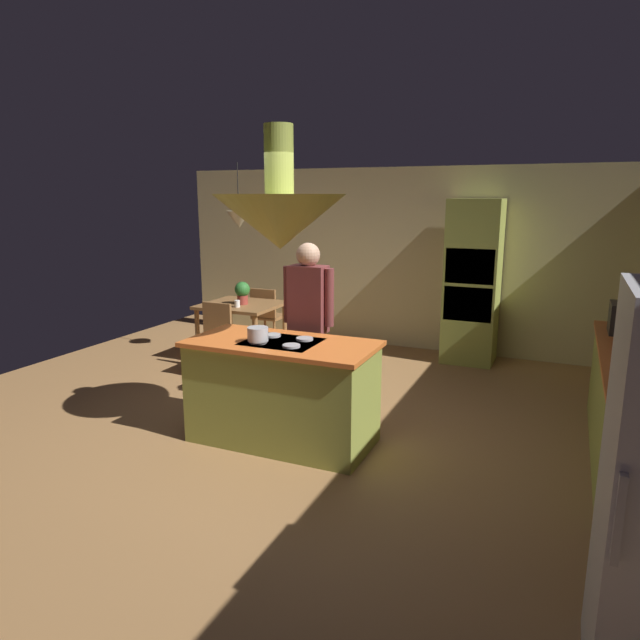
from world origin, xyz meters
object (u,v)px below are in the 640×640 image
at_px(oven_tower, 472,282).
at_px(microwave_on_counter, 638,319).
at_px(potted_plant_on_table, 242,292).
at_px(cooking_pot_on_cooktop, 258,334).
at_px(kitchen_island, 282,391).
at_px(chair_facing_island, 213,334).
at_px(chair_by_back_wall, 267,313).
at_px(person_at_island, 308,318).
at_px(cup_on_table, 237,304).
at_px(dining_table, 242,311).

xyz_separation_m(oven_tower, microwave_on_counter, (1.74, -1.71, -0.00)).
xyz_separation_m(potted_plant_on_table, cooking_pot_on_cooktop, (1.50, -2.20, 0.07)).
distance_m(kitchen_island, microwave_on_counter, 3.28).
relative_size(chair_facing_island, cooking_pot_on_cooktop, 4.83).
bearing_deg(oven_tower, chair_by_back_wall, -170.51).
bearing_deg(oven_tower, person_at_island, -114.27).
xyz_separation_m(person_at_island, chair_facing_island, (-1.64, 0.75, -0.49)).
relative_size(kitchen_island, cup_on_table, 18.30).
height_order(dining_table, chair_by_back_wall, chair_by_back_wall).
bearing_deg(chair_facing_island, cup_on_table, 80.11).
bearing_deg(dining_table, chair_facing_island, -90.00).
relative_size(dining_table, cooking_pot_on_cooktop, 5.53).
distance_m(potted_plant_on_table, cooking_pot_on_cooktop, 2.67).
bearing_deg(chair_facing_island, microwave_on_counter, 1.36).
distance_m(chair_by_back_wall, cooking_pot_on_cooktop, 3.33).
relative_size(dining_table, chair_facing_island, 1.14).
relative_size(person_at_island, cooking_pot_on_cooktop, 9.57).
height_order(dining_table, cup_on_table, cup_on_table).
bearing_deg(kitchen_island, cooking_pot_on_cooktop, -140.91).
height_order(oven_tower, dining_table, oven_tower).
xyz_separation_m(person_at_island, cooking_pot_on_cooktop, (-0.10, -0.81, 0.01)).
height_order(person_at_island, cup_on_table, person_at_island).
distance_m(chair_facing_island, cooking_pot_on_cooktop, 2.24).
bearing_deg(cooking_pot_on_cooktop, dining_table, 124.63).
relative_size(dining_table, chair_by_back_wall, 1.14).
height_order(chair_by_back_wall, potted_plant_on_table, potted_plant_on_table).
xyz_separation_m(person_at_island, chair_by_back_wall, (-1.64, 2.10, -0.49)).
height_order(oven_tower, chair_facing_island, oven_tower).
bearing_deg(cup_on_table, person_at_island, -37.41).
relative_size(oven_tower, cooking_pot_on_cooktop, 11.80).
height_order(dining_table, cooking_pot_on_cooktop, cooking_pot_on_cooktop).
bearing_deg(person_at_island, kitchen_island, -85.15).
distance_m(person_at_island, chair_by_back_wall, 2.71).
bearing_deg(cup_on_table, microwave_on_counter, -4.36).
distance_m(person_at_island, chair_facing_island, 1.87).
xyz_separation_m(oven_tower, cup_on_table, (-2.72, -1.37, -0.26)).
distance_m(oven_tower, person_at_island, 2.82).
bearing_deg(person_at_island, cup_on_table, 142.59).
xyz_separation_m(potted_plant_on_table, cup_on_table, (0.04, -0.20, -0.12)).
bearing_deg(cooking_pot_on_cooktop, cup_on_table, 126.12).
relative_size(kitchen_island, chair_facing_island, 1.89).
relative_size(person_at_island, potted_plant_on_table, 5.74).
height_order(kitchen_island, potted_plant_on_table, potted_plant_on_table).
distance_m(oven_tower, cooking_pot_on_cooktop, 3.60).
distance_m(dining_table, person_at_island, 2.20).
bearing_deg(person_at_island, potted_plant_on_table, 138.99).
relative_size(cup_on_table, microwave_on_counter, 0.20).
distance_m(kitchen_island, chair_facing_island, 2.22).
relative_size(microwave_on_counter, cooking_pot_on_cooktop, 2.56).
distance_m(microwave_on_counter, cooking_pot_on_cooktop, 3.43).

